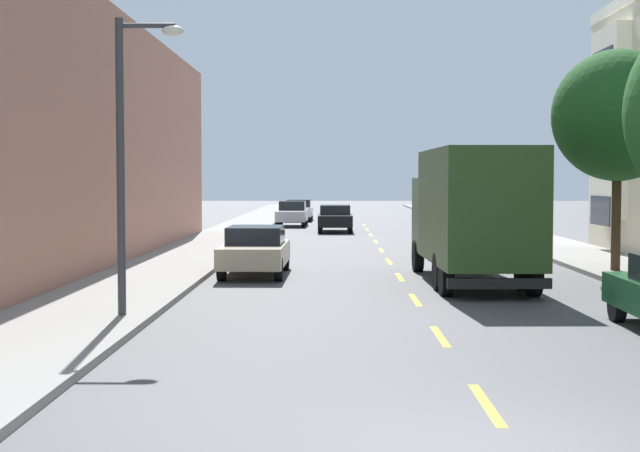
{
  "coord_description": "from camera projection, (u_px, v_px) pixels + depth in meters",
  "views": [
    {
      "loc": [
        -1.93,
        -9.42,
        2.83
      ],
      "look_at": [
        -2.36,
        21.95,
        1.22
      ],
      "focal_mm": 51.68,
      "sensor_mm": 36.0,
      "label": 1
    }
  ],
  "objects": [
    {
      "name": "lane_centerline_dashes",
      "position": [
        385.0,
        255.0,
        33.99
      ],
      "size": [
        0.14,
        47.2,
        0.01
      ],
      "color": "yellow",
      "rests_on": "ground_plane"
    },
    {
      "name": "parked_hatchback_teal",
      "position": [
        429.0,
        210.0,
        61.02
      ],
      "size": [
        1.82,
        4.03,
        1.5
      ],
      "color": "#195B60",
      "rests_on": "ground_plane"
    },
    {
      "name": "ground_plane",
      "position": [
        378.0,
        245.0,
        39.49
      ],
      "size": [
        160.0,
        160.0,
        0.0
      ],
      "primitive_type": "plane",
      "color": "#4C4C4F"
    },
    {
      "name": "delivery_box_truck",
      "position": [
        472.0,
        209.0,
        24.61
      ],
      "size": [
        2.58,
        8.01,
        3.6
      ],
      "color": "#2D471E",
      "rests_on": "ground_plane"
    },
    {
      "name": "sidewalk_right",
      "position": [
        555.0,
        247.0,
        37.39
      ],
      "size": [
        3.2,
        120.0,
        0.14
      ],
      "primitive_type": "cube",
      "color": "gray",
      "rests_on": "ground_plane"
    },
    {
      "name": "sidewalk_left",
      "position": [
        206.0,
        247.0,
        37.58
      ],
      "size": [
        3.2,
        120.0,
        0.14
      ],
      "primitive_type": "cube",
      "color": "gray",
      "rests_on": "ground_plane"
    },
    {
      "name": "street_tree_third",
      "position": [
        618.0,
        116.0,
        26.86
      ],
      "size": [
        3.82,
        3.82,
        6.47
      ],
      "color": "#47331E",
      "rests_on": "sidewalk_right"
    },
    {
      "name": "moving_black_sedan",
      "position": [
        335.0,
        218.0,
        49.28
      ],
      "size": [
        1.8,
        4.5,
        1.43
      ],
      "color": "black",
      "rests_on": "ground_plane"
    },
    {
      "name": "parked_sedan_champagne",
      "position": [
        255.0,
        250.0,
        27.02
      ],
      "size": [
        1.85,
        4.52,
        1.43
      ],
      "color": "tan",
      "rests_on": "ground_plane"
    },
    {
      "name": "parked_hatchback_silver",
      "position": [
        292.0,
        214.0,
        55.06
      ],
      "size": [
        1.82,
        4.03,
        1.5
      ],
      "color": "#B2B5BA",
      "rests_on": "ground_plane"
    },
    {
      "name": "street_lamp",
      "position": [
        129.0,
        141.0,
        18.03
      ],
      "size": [
        1.35,
        0.28,
        5.82
      ],
      "color": "#38383D",
      "rests_on": "sidewalk_left"
    },
    {
      "name": "parked_sedan_white",
      "position": [
        299.0,
        210.0,
        62.29
      ],
      "size": [
        1.85,
        4.52,
        1.43
      ],
      "color": "silver",
      "rests_on": "ground_plane"
    }
  ]
}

